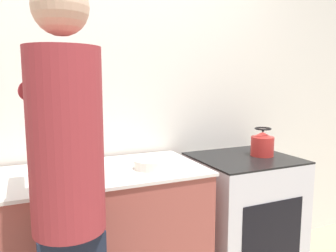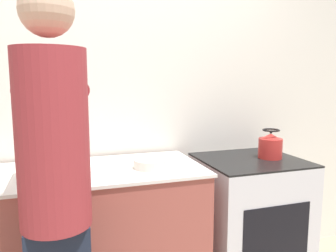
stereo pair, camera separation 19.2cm
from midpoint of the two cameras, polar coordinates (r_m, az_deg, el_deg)
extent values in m
cube|color=silver|center=(2.29, -13.46, 4.10)|extent=(8.00, 0.05, 2.60)
cube|color=silver|center=(1.95, -22.28, -8.34)|extent=(1.73, 0.65, 0.02)
cube|color=silver|center=(2.50, 10.60, -15.71)|extent=(0.68, 0.63, 0.90)
cube|color=black|center=(2.35, 10.88, -5.50)|extent=(0.68, 0.63, 0.01)
cube|color=black|center=(2.26, 15.28, -17.30)|extent=(0.47, 0.01, 0.40)
cylinder|color=maroon|center=(1.34, -21.29, -2.55)|extent=(0.28, 0.28, 0.71)
sphere|color=#D1A889|center=(1.35, -22.41, 18.68)|extent=(0.21, 0.21, 0.21)
cylinder|color=maroon|center=(1.60, -26.46, 5.60)|extent=(0.08, 0.30, 0.08)
cylinder|color=maroon|center=(1.61, -17.80, 6.06)|extent=(0.08, 0.30, 0.08)
cube|color=silver|center=(1.95, -20.65, -7.67)|extent=(0.33, 0.25, 0.02)
cube|color=silver|center=(1.98, -19.21, -7.01)|extent=(0.13, 0.07, 0.01)
cube|color=black|center=(1.94, -22.04, -7.42)|extent=(0.08, 0.05, 0.01)
cylinder|color=red|center=(2.41, 13.93, -3.46)|extent=(0.16, 0.16, 0.14)
cone|color=red|center=(2.39, 14.00, -1.44)|extent=(0.13, 0.13, 0.03)
sphere|color=black|center=(2.39, 14.02, -0.80)|extent=(0.02, 0.02, 0.02)
torus|color=black|center=(2.38, 14.03, -0.46)|extent=(0.12, 0.12, 0.01)
cylinder|color=silver|center=(1.94, -6.02, -6.67)|extent=(0.19, 0.19, 0.05)
camera|label=1|loc=(0.10, -92.86, -0.40)|focal=35.00mm
camera|label=2|loc=(0.10, 87.14, 0.40)|focal=35.00mm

